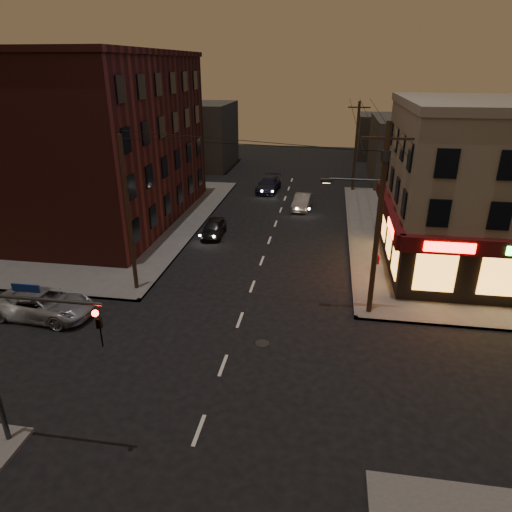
% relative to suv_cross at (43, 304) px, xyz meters
% --- Properties ---
extents(ground, '(120.00, 120.00, 0.00)m').
position_rel_suv_cross_xyz_m(ground, '(10.42, -2.73, -0.75)').
color(ground, black).
rests_on(ground, ground).
extents(sidewalk_ne, '(24.00, 28.00, 0.15)m').
position_rel_suv_cross_xyz_m(sidewalk_ne, '(28.42, 16.27, -0.67)').
color(sidewalk_ne, '#514F4C').
rests_on(sidewalk_ne, ground).
extents(sidewalk_nw, '(24.00, 28.00, 0.15)m').
position_rel_suv_cross_xyz_m(sidewalk_nw, '(-7.58, 16.27, -0.67)').
color(sidewalk_nw, '#514F4C').
rests_on(sidewalk_nw, ground).
extents(brick_apartment, '(12.00, 20.00, 13.00)m').
position_rel_suv_cross_xyz_m(brick_apartment, '(-4.08, 16.27, 5.90)').
color(brick_apartment, '#4C1B18').
rests_on(brick_apartment, sidewalk_nw).
extents(bg_building_ne_a, '(10.00, 12.00, 7.00)m').
position_rel_suv_cross_xyz_m(bg_building_ne_a, '(24.42, 35.27, 2.75)').
color(bg_building_ne_a, '#3F3D3A').
rests_on(bg_building_ne_a, ground).
extents(bg_building_nw, '(9.00, 10.00, 8.00)m').
position_rel_suv_cross_xyz_m(bg_building_nw, '(-2.58, 39.27, 3.25)').
color(bg_building_nw, '#3F3D3A').
rests_on(bg_building_nw, ground).
extents(bg_building_ne_b, '(8.00, 8.00, 6.00)m').
position_rel_suv_cross_xyz_m(bg_building_ne_b, '(22.42, 49.27, 2.25)').
color(bg_building_ne_b, '#3F3D3A').
rests_on(bg_building_ne_b, ground).
extents(utility_pole_main, '(4.20, 0.44, 10.00)m').
position_rel_suv_cross_xyz_m(utility_pole_main, '(17.10, 3.07, 5.01)').
color(utility_pole_main, '#382619').
rests_on(utility_pole_main, sidewalk_ne).
extents(utility_pole_far, '(0.26, 0.26, 9.00)m').
position_rel_suv_cross_xyz_m(utility_pole_far, '(17.22, 29.27, 3.90)').
color(utility_pole_far, '#382619').
rests_on(utility_pole_far, sidewalk_ne).
extents(utility_pole_west, '(0.24, 0.24, 9.00)m').
position_rel_suv_cross_xyz_m(utility_pole_west, '(3.62, 3.77, 3.90)').
color(utility_pole_west, '#382619').
rests_on(utility_pole_west, sidewalk_nw).
extents(traffic_signal, '(4.49, 0.32, 6.47)m').
position_rel_suv_cross_xyz_m(traffic_signal, '(4.85, -8.33, 3.41)').
color(traffic_signal, '#333538').
rests_on(traffic_signal, ground).
extents(suv_cross, '(5.56, 2.89, 1.50)m').
position_rel_suv_cross_xyz_m(suv_cross, '(0.00, 0.00, 0.00)').
color(suv_cross, gray).
rests_on(suv_cross, ground).
extents(sedan_near, '(1.71, 3.94, 1.32)m').
position_rel_suv_cross_xyz_m(sedan_near, '(5.94, 13.62, -0.09)').
color(sedan_near, black).
rests_on(sedan_near, ground).
extents(sedan_mid, '(1.84, 4.27, 1.37)m').
position_rel_suv_cross_xyz_m(sedan_mid, '(12.34, 21.94, -0.06)').
color(sedan_mid, gray).
rests_on(sedan_mid, ground).
extents(sedan_far, '(2.45, 5.16, 1.45)m').
position_rel_suv_cross_xyz_m(sedan_far, '(8.38, 27.82, -0.02)').
color(sedan_far, black).
rests_on(sedan_far, ground).
extents(fire_hydrant, '(0.32, 0.32, 0.70)m').
position_rel_suv_cross_xyz_m(fire_hydrant, '(18.22, 9.64, -0.22)').
color(fire_hydrant, maroon).
rests_on(fire_hydrant, sidewalk_ne).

